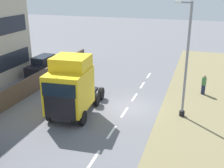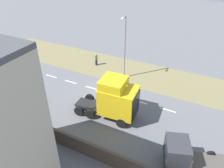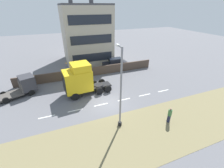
% 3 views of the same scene
% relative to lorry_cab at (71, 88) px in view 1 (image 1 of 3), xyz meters
% --- Properties ---
extents(ground_plane, '(120.00, 120.00, 0.00)m').
position_rel_lorry_cab_xyz_m(ground_plane, '(-3.52, -2.71, -2.25)').
color(ground_plane, slate).
rests_on(ground_plane, ground).
extents(grass_verge, '(7.00, 44.00, 0.01)m').
position_rel_lorry_cab_xyz_m(grass_verge, '(-9.52, -2.71, -2.25)').
color(grass_verge, olive).
rests_on(grass_verge, ground).
extents(lane_markings, '(0.16, 17.80, 0.00)m').
position_rel_lorry_cab_xyz_m(lane_markings, '(-3.52, -3.41, -2.25)').
color(lane_markings, white).
rests_on(lane_markings, ground).
extents(boundary_wall, '(0.25, 24.00, 1.58)m').
position_rel_lorry_cab_xyz_m(boundary_wall, '(5.48, -2.71, -1.47)').
color(boundary_wall, '#4C3D33').
rests_on(boundary_wall, ground).
extents(lorry_cab, '(3.12, 6.66, 4.64)m').
position_rel_lorry_cab_xyz_m(lorry_cab, '(0.00, 0.00, 0.00)').
color(lorry_cab, black).
rests_on(lorry_cab, ground).
extents(parked_car, '(1.85, 4.65, 2.09)m').
position_rel_lorry_cab_xyz_m(parked_car, '(7.21, -8.10, -1.24)').
color(parked_car, black).
rests_on(parked_car, ground).
extents(lamp_post, '(1.32, 0.39, 8.24)m').
position_rel_lorry_cab_xyz_m(lamp_post, '(-7.68, -2.53, 1.50)').
color(lamp_post, black).
rests_on(lamp_post, ground).
extents(pedestrian, '(0.39, 0.39, 1.81)m').
position_rel_lorry_cab_xyz_m(pedestrian, '(-9.13, -7.60, -1.36)').
color(pedestrian, '#1E233D').
rests_on(pedestrian, ground).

